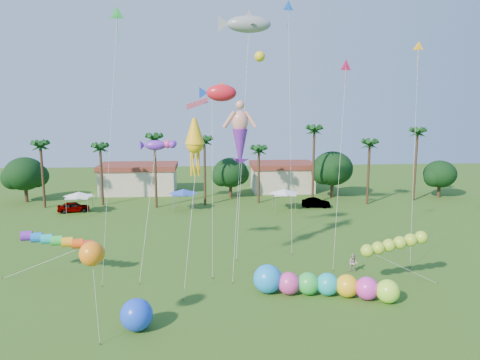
{
  "coord_description": "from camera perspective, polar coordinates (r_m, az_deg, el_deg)",
  "views": [
    {
      "loc": [
        -2.66,
        -27.29,
        15.6
      ],
      "look_at": [
        0.0,
        10.0,
        9.0
      ],
      "focal_mm": 35.0,
      "sensor_mm": 36.0,
      "label": 1
    }
  ],
  "objects": [
    {
      "name": "car_a",
      "position": [
        68.61,
        -19.63,
        -3.1
      ],
      "size": [
        4.51,
        2.57,
        1.44
      ],
      "primitive_type": "imported",
      "rotation": [
        0.0,
        0.0,
        1.79
      ],
      "color": "#4C4C54",
      "rests_on": "ground"
    },
    {
      "name": "blue_ball",
      "position": [
        33.66,
        -12.5,
        -15.74
      ],
      "size": [
        2.21,
        2.21,
        2.21
      ],
      "primitive_type": "sphere",
      "color": "blue",
      "rests_on": "ground"
    },
    {
      "name": "caterpillar_inflatable",
      "position": [
        38.58,
        9.61,
        -12.4
      ],
      "size": [
        11.34,
        4.87,
        2.34
      ],
      "rotation": [
        0.0,
        0.0,
        -0.26
      ],
      "color": "#DD3A97",
      "rests_on": "ground"
    },
    {
      "name": "delta_kite_blue",
      "position": [
        50.7,
        5.93,
        19.81
      ],
      "size": [
        1.33,
        5.12,
        25.35
      ],
      "color": "blue",
      "rests_on": "ground"
    },
    {
      "name": "spectator_b",
      "position": [
        44.05,
        13.63,
        -9.84
      ],
      "size": [
        1.05,
        1.01,
        1.7
      ],
      "primitive_type": "imported",
      "rotation": [
        0.0,
        0.0,
        -0.64
      ],
      "color": "#AF9A91",
      "rests_on": "ground"
    },
    {
      "name": "rainbow_tube",
      "position": [
        43.5,
        -20.12,
        -7.52
      ],
      "size": [
        9.24,
        0.95,
        3.4
      ],
      "color": "red",
      "rests_on": "ground"
    },
    {
      "name": "ground",
      "position": [
        31.54,
        1.37,
        -19.63
      ],
      "size": [
        160.0,
        160.0,
        0.0
      ],
      "primitive_type": "plane",
      "color": "#285116",
      "rests_on": "ground"
    },
    {
      "name": "shark_kite",
      "position": [
        50.73,
        1.08,
        18.45
      ],
      "size": [
        6.32,
        8.32,
        24.14
      ],
      "color": "gray",
      "rests_on": "ground"
    },
    {
      "name": "tree_line",
      "position": [
        72.45,
        0.9,
        1.02
      ],
      "size": [
        69.46,
        8.91,
        11.0
      ],
      "color": "#3A2819",
      "rests_on": "ground"
    },
    {
      "name": "tent_row",
      "position": [
        64.99,
        -6.94,
        -1.46
      ],
      "size": [
        31.0,
        4.0,
        0.6
      ],
      "color": "white",
      "rests_on": "ground"
    },
    {
      "name": "delta_kite_green",
      "position": [
        42.87,
        -14.8,
        18.54
      ],
      "size": [
        2.22,
        4.44,
        23.19
      ],
      "color": "green",
      "rests_on": "ground"
    },
    {
      "name": "car_b",
      "position": [
        68.23,
        9.24,
        -2.76
      ],
      "size": [
        4.24,
        2.05,
        1.34
      ],
      "primitive_type": "imported",
      "rotation": [
        0.0,
        0.0,
        1.41
      ],
      "color": "#4C4C54",
      "rests_on": "ground"
    },
    {
      "name": "merman_kite",
      "position": [
        42.56,
        0.0,
        5.25
      ],
      "size": [
        2.78,
        5.96,
        14.85
      ],
      "color": "#E29180",
      "rests_on": "ground"
    },
    {
      "name": "delta_kite_red",
      "position": [
        45.48,
        12.78,
        13.05
      ],
      "size": [
        2.35,
        4.25,
        19.1
      ],
      "color": "#EE1A54",
      "rests_on": "ground"
    },
    {
      "name": "delta_kite_yellow",
      "position": [
        47.93,
        20.9,
        14.33
      ],
      "size": [
        1.64,
        3.83,
        20.79
      ],
      "color": "orange",
      "rests_on": "ground"
    },
    {
      "name": "green_worm",
      "position": [
        40.44,
        15.25,
        -8.33
      ],
      "size": [
        9.34,
        2.97,
        3.78
      ],
      "color": "#A9DB30",
      "rests_on": "ground"
    },
    {
      "name": "squid_kite",
      "position": [
        38.8,
        -5.53,
        4.28
      ],
      "size": [
        2.03,
        5.16,
        14.06
      ],
      "color": "yellow",
      "rests_on": "ground"
    },
    {
      "name": "orange_ball_kite",
      "position": [
        31.13,
        -17.6,
        -8.58
      ],
      "size": [
        1.82,
        1.82,
        6.73
      ],
      "color": "orange",
      "rests_on": "ground"
    },
    {
      "name": "lobster_kite",
      "position": [
        43.38,
        -10.27,
        4.18
      ],
      "size": [
        3.8,
        6.52,
        11.98
      ],
      "color": "#742AD5",
      "rests_on": "ground"
    },
    {
      "name": "buildings_row",
      "position": [
        78.48,
        -4.33,
        0.0
      ],
      "size": [
        35.0,
        7.0,
        4.0
      ],
      "color": "beige",
      "rests_on": "ground"
    },
    {
      "name": "fish_kite",
      "position": [
        44.4,
        -2.28,
        10.56
      ],
      "size": [
        4.22,
        6.36,
        16.92
      ],
      "color": "red",
      "rests_on": "ground"
    }
  ]
}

